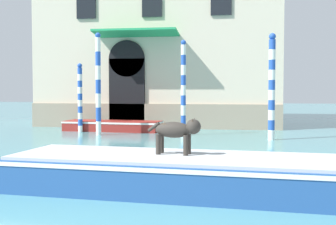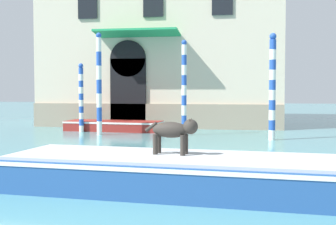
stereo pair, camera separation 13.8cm
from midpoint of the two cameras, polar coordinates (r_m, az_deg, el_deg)
boat_foreground at (r=9.48m, az=0.88°, el=-7.27°), size 6.94×2.80×0.72m
dog_on_deck at (r=9.50m, az=1.19°, el=-2.21°), size 1.12×0.42×0.75m
boat_moored_near_palazzo at (r=22.64m, az=-6.43°, el=-1.59°), size 4.74×1.86×0.48m
mooring_pole_0 at (r=20.29m, az=2.17°, el=3.07°), size 0.22×0.22×4.14m
mooring_pole_1 at (r=20.65m, az=-8.21°, el=3.50°), size 0.24×0.24×4.47m
mooring_pole_2 at (r=22.25m, az=-10.37°, el=1.83°), size 0.22×0.22×3.21m
mooring_pole_3 at (r=18.93m, az=12.81°, el=3.14°), size 0.27×0.27×4.23m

